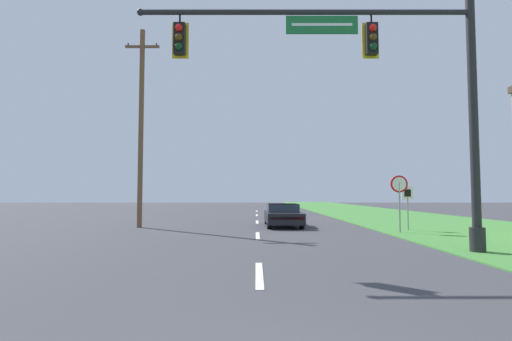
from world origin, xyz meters
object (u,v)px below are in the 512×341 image
at_px(route_sign_post, 407,198).
at_px(utility_pole_near, 140,124).
at_px(stop_sign, 398,191).
at_px(signal_mast, 388,86).
at_px(car_ahead, 282,215).

distance_m(route_sign_post, utility_pole_near, 13.83).
xyz_separation_m(stop_sign, route_sign_post, (0.79, 1.13, -0.34)).
bearing_deg(stop_sign, signal_mast, -111.83).
height_order(signal_mast, utility_pole_near, utility_pole_near).
bearing_deg(signal_mast, route_sign_post, 65.84).
distance_m(car_ahead, stop_sign, 6.33).
bearing_deg(route_sign_post, utility_pole_near, 171.67).
relative_size(stop_sign, route_sign_post, 1.23).
bearing_deg(car_ahead, utility_pole_near, -174.25).
bearing_deg(car_ahead, stop_sign, -37.84).
bearing_deg(route_sign_post, signal_mast, -114.16).
height_order(signal_mast, stop_sign, signal_mast).
distance_m(car_ahead, route_sign_post, 6.35).
bearing_deg(route_sign_post, stop_sign, -124.99).
distance_m(signal_mast, stop_sign, 7.07).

